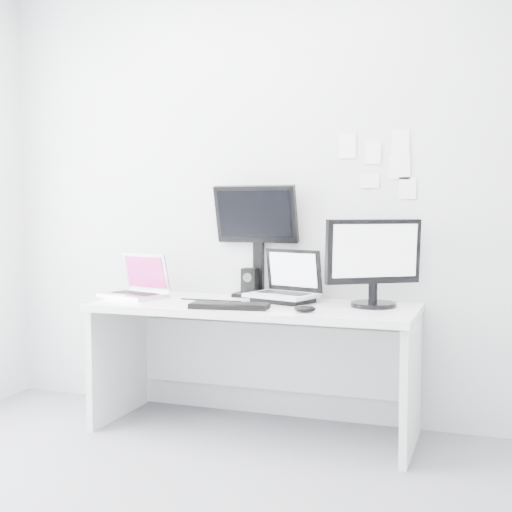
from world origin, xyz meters
name	(u,v)px	position (x,y,z in m)	size (l,w,h in m)	color
back_wall	(273,194)	(0.00, 1.60, 1.35)	(3.60, 3.60, 0.00)	#BBBDBF
desk	(254,368)	(0.00, 1.25, 0.36)	(1.80, 0.70, 0.73)	white
macbook	(133,274)	(-0.78, 1.27, 0.87)	(0.37, 0.28, 0.28)	silver
speaker	(250,283)	(-0.12, 1.52, 0.82)	(0.09, 0.09, 0.17)	black
dell_laptop	(282,275)	(0.13, 1.36, 0.88)	(0.37, 0.29, 0.31)	silver
rear_monitor	(257,240)	(-0.09, 1.56, 1.07)	(0.51, 0.18, 0.69)	black
samsung_monitor	(374,262)	(0.65, 1.36, 0.98)	(0.54, 0.25, 0.49)	black
keyboard	(229,306)	(-0.07, 1.04, 0.74)	(0.42, 0.15, 0.03)	black
mouse	(305,309)	(0.35, 1.04, 0.75)	(0.11, 0.07, 0.04)	black
wall_note_0	(347,146)	(0.45, 1.59, 1.62)	(0.10, 0.00, 0.14)	white
wall_note_1	(373,152)	(0.60, 1.59, 1.58)	(0.09, 0.00, 0.13)	white
wall_note_2	(400,143)	(0.75, 1.59, 1.63)	(0.10, 0.00, 0.14)	white
wall_note_3	(370,181)	(0.58, 1.59, 1.42)	(0.11, 0.00, 0.08)	white
wall_note_4	(407,188)	(0.79, 1.59, 1.38)	(0.10, 0.00, 0.12)	white
wall_note_5	(399,167)	(0.75, 1.59, 1.49)	(0.12, 0.00, 0.14)	white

